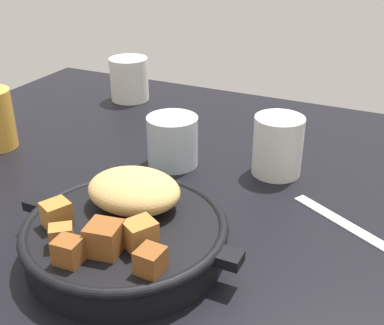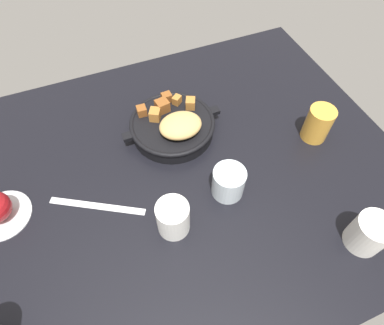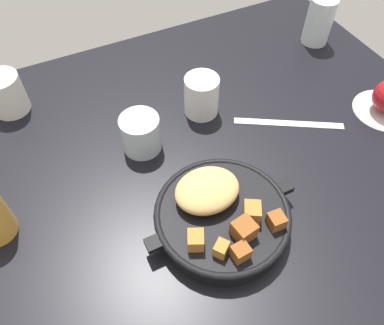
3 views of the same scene
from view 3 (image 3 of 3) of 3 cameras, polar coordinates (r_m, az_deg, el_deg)
ground_plane at (r=74.60cm, az=0.96°, el=-1.08°), size 111.18×90.03×2.40cm
cast_iron_skillet at (r=64.35cm, az=4.27°, el=-7.63°), size 26.94×22.64×8.15cm
saucer_plate at (r=93.03cm, az=26.50°, el=6.98°), size 12.95×12.95×0.60cm
butter_knife at (r=83.30cm, az=14.13°, el=5.67°), size 20.46×12.83×0.36cm
water_glass_tall at (r=105.09cm, az=18.34°, el=19.31°), size 6.53×6.53×11.44cm
ceramic_mug_white at (r=90.02cm, az=-25.88°, el=9.15°), size 7.62×7.62×8.52cm
water_glass_short at (r=74.56cm, az=-7.60°, el=4.27°), size 7.63×7.63×7.57cm
white_creamer_pitcher at (r=80.67cm, az=1.42°, el=9.86°), size 7.13×7.13×8.70cm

